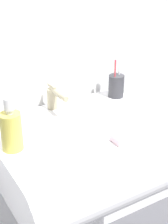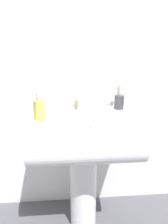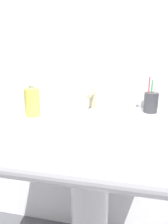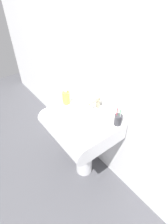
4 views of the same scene
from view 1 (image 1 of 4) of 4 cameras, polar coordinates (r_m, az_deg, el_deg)
wall_back at (r=1.36m, az=-6.63°, el=15.76°), size 5.00×0.05×2.40m
sink_basin at (r=1.24m, az=1.06°, el=-7.16°), size 0.64×0.55×0.18m
faucet at (r=1.35m, az=-5.00°, el=2.48°), size 0.04×0.15×0.10m
toothbrush_cup at (r=1.47m, az=5.37°, el=4.46°), size 0.07×0.07×0.19m
soap_bottle at (r=1.10m, az=-11.98°, el=-2.92°), size 0.07×0.07×0.18m
bar_soap at (r=1.16m, az=6.59°, el=-4.34°), size 0.07×0.05×0.02m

